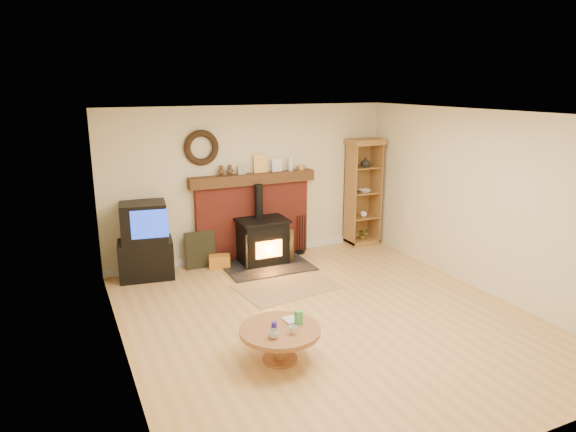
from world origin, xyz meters
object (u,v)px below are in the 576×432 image
coffee_table (280,334)px  curio_cabinet (362,192)px  tv_unit (145,242)px  wood_stove (263,242)px

coffee_table → curio_cabinet: bearing=46.2°
curio_cabinet → coffee_table: 4.54m
tv_unit → coffee_table: 3.28m
tv_unit → coffee_table: bearing=-74.4°
wood_stove → coffee_table: (-1.00, -2.96, -0.07)m
tv_unit → wood_stove: bearing=-5.8°
wood_stove → tv_unit: (-1.88, 0.19, 0.20)m
curio_cabinet → coffee_table: (-3.10, -3.24, -0.68)m
wood_stove → tv_unit: size_ratio=1.17×
tv_unit → curio_cabinet: curio_cabinet is taller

